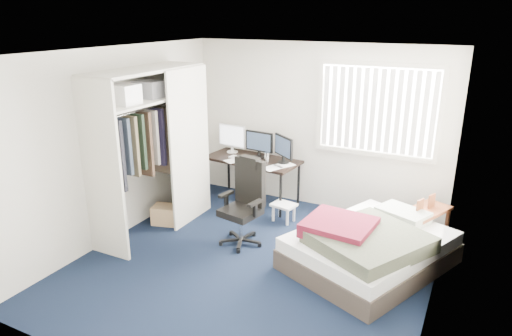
{
  "coord_description": "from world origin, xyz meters",
  "views": [
    {
      "loc": [
        2.23,
        -4.31,
        2.87
      ],
      "look_at": [
        -0.16,
        0.4,
        1.08
      ],
      "focal_mm": 32.0,
      "sensor_mm": 36.0,
      "label": 1
    }
  ],
  "objects_px": {
    "desk": "(254,156)",
    "nightstand": "(426,214)",
    "office_chair": "(244,211)",
    "bed": "(369,246)"
  },
  "relations": [
    {
      "from": "desk",
      "to": "nightstand",
      "type": "height_order",
      "value": "desk"
    },
    {
      "from": "desk",
      "to": "bed",
      "type": "relative_size",
      "value": 0.68
    },
    {
      "from": "nightstand",
      "to": "bed",
      "type": "relative_size",
      "value": 0.36
    },
    {
      "from": "desk",
      "to": "nightstand",
      "type": "distance_m",
      "value": 2.68
    },
    {
      "from": "office_chair",
      "to": "nightstand",
      "type": "height_order",
      "value": "office_chair"
    },
    {
      "from": "office_chair",
      "to": "desk",
      "type": "bearing_deg",
      "value": 111.97
    },
    {
      "from": "nightstand",
      "to": "desk",
      "type": "bearing_deg",
      "value": 173.62
    },
    {
      "from": "office_chair",
      "to": "nightstand",
      "type": "xyz_separation_m",
      "value": [
        2.13,
        0.98,
        -0.01
      ]
    },
    {
      "from": "office_chair",
      "to": "nightstand",
      "type": "relative_size",
      "value": 1.42
    },
    {
      "from": "bed",
      "to": "office_chair",
      "type": "bearing_deg",
      "value": -176.83
    }
  ]
}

